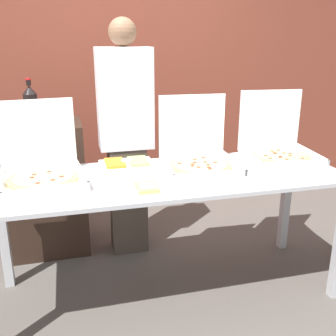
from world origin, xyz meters
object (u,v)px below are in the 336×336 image
Objects in this scene: pizza_box_near_left at (198,156)px; paper_plate_front_right at (147,188)px; pizza_box_near_right at (42,167)px; pizza_box_far_left at (278,147)px; veggie_tray at (127,164)px; soda_bottle at (31,105)px; soda_can_silver at (4,117)px; person_guest_plaid at (126,137)px; soda_can_colored at (60,112)px.

pizza_box_near_left is 0.53m from paper_plate_front_right.
pizza_box_far_left is at bearing -4.15° from pizza_box_near_right.
paper_plate_front_right is 0.44m from veggie_tray.
pizza_box_near_right reaches higher than paper_plate_front_right.
soda_bottle is 2.76× the size of soda_can_silver.
pizza_box_far_left is 2.19× the size of paper_plate_front_right.
soda_can_silver is (-0.81, 0.58, 0.25)m from veggie_tray.
person_guest_plaid is (0.06, 0.42, 0.08)m from veggie_tray.
pizza_box_near_right is 2.23× the size of paper_plate_front_right.
soda_bottle is 0.72m from person_guest_plaid.
pizza_box_near_right is 0.66m from paper_plate_front_right.
soda_bottle reaches higher than pizza_box_near_left.
person_guest_plaid is at bearing -31.81° from soda_can_colored.
soda_bottle is (-0.61, 0.52, 0.34)m from veggie_tray.
pizza_box_near_left is (-0.62, -0.06, -0.00)m from pizza_box_far_left.
soda_can_silver is at bearing 130.01° from paper_plate_front_right.
soda_can_silver and soda_can_colored have the same top height.
veggie_tray is at bearing 5.99° from pizza_box_near_right.
pizza_box_near_right is 4.30× the size of soda_can_silver.
soda_can_silver is at bearing 166.73° from pizza_box_far_left.
soda_can_silver is at bearing 164.32° from soda_bottle.
pizza_box_near_right is at bearing -83.20° from soda_bottle.
paper_plate_front_right is (-1.03, -0.39, -0.07)m from pizza_box_far_left.
soda_can_silver is 0.42m from soda_can_colored.
veggie_tray reaches higher than paper_plate_front_right.
pizza_box_near_right is 0.80m from person_guest_plaid.
pizza_box_near_right reaches higher than pizza_box_near_left.
pizza_box_far_left is (1.61, 0.07, -0.00)m from pizza_box_near_right.
person_guest_plaid is (0.59, 0.54, 0.02)m from pizza_box_near_right.
veggie_tray is (0.53, 0.12, -0.06)m from pizza_box_near_right.
soda_can_colored is (0.12, 0.83, 0.19)m from pizza_box_near_right.
pizza_box_far_left reaches higher than pizza_box_near_left.
person_guest_plaid reaches higher than soda_can_silver.
paper_plate_front_right is at bearing -83.85° from veggie_tray.
pizza_box_near_left is 4.04× the size of soda_can_colored.
paper_plate_front_right is 1.35m from soda_can_silver.
pizza_box_near_left is 0.67m from person_guest_plaid.
veggie_tray is (-1.08, 0.05, -0.06)m from pizza_box_far_left.
soda_can_colored reaches higher than paper_plate_front_right.
person_guest_plaid is (0.01, 0.86, 0.09)m from paper_plate_front_right.
pizza_box_near_left is at bearing -28.63° from soda_can_silver.
pizza_box_near_right is at bearing -167.43° from veggie_tray.
soda_bottle is at bearing -8.71° from person_guest_plaid.
pizza_box_near_right is 1.61m from pizza_box_far_left.
pizza_box_near_right is 0.99m from pizza_box_near_left.
pizza_box_far_left is 1.69m from soda_can_colored.
paper_plate_front_right is 0.86m from person_guest_plaid.
soda_can_colored is (-1.49, 0.76, 0.19)m from pizza_box_far_left.
paper_plate_front_right is 1.92× the size of soda_can_colored.
person_guest_plaid is at bearing 89.04° from paper_plate_front_right.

